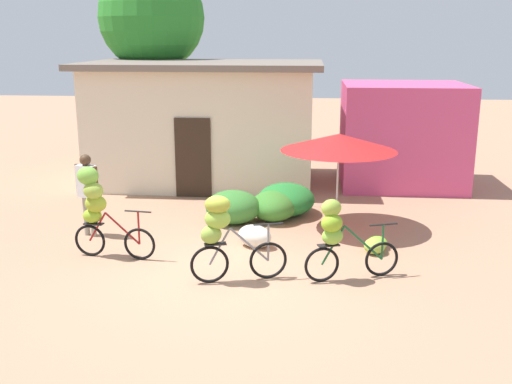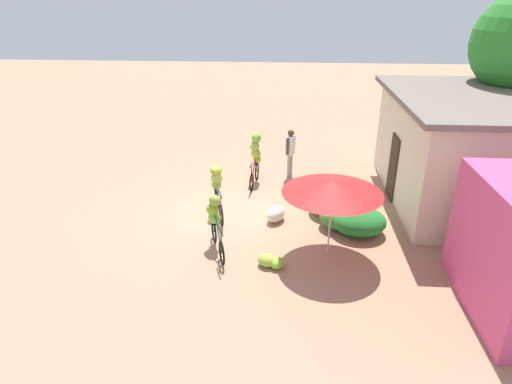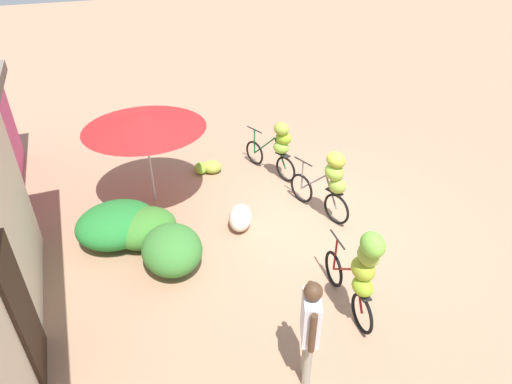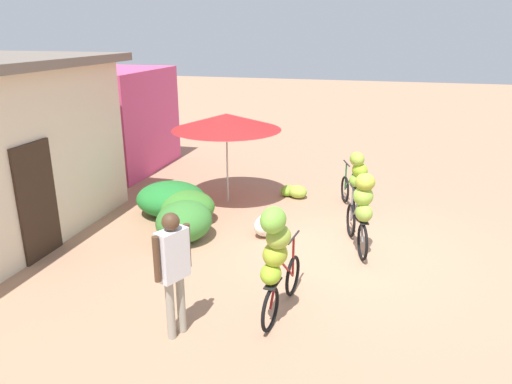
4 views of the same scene
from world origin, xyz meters
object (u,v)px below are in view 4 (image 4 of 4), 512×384
at_px(shop_pink, 108,120).
at_px(produce_sack, 269,224).
at_px(person_vendor, 173,262).
at_px(bicycle_near_pile, 362,205).
at_px(bicycle_center_loaded, 356,178).
at_px(bicycle_leftmost, 276,254).
at_px(market_umbrella, 226,122).
at_px(banana_pile_on_ground, 294,191).

distance_m(shop_pink, produce_sack, 6.55).
xyz_separation_m(produce_sack, person_vendor, (-3.41, 0.39, 0.81)).
bearing_deg(bicycle_near_pile, shop_pink, 61.59).
bearing_deg(bicycle_center_loaded, bicycle_leftmost, 170.57).
bearing_deg(market_umbrella, banana_pile_on_ground, -63.77).
bearing_deg(banana_pile_on_ground, produce_sack, 178.74).
xyz_separation_m(bicycle_center_loaded, person_vendor, (-4.92, 1.88, 0.23)).
distance_m(shop_pink, banana_pile_on_ground, 5.73).
height_order(shop_pink, bicycle_leftmost, shop_pink).
xyz_separation_m(market_umbrella, bicycle_center_loaded, (-0.10, -2.84, -1.03)).
bearing_deg(shop_pink, bicycle_center_loaded, -106.03).
relative_size(bicycle_leftmost, produce_sack, 2.42).
relative_size(shop_pink, bicycle_center_loaded, 2.00).
bearing_deg(bicycle_near_pile, banana_pile_on_ground, 32.07).
bearing_deg(market_umbrella, produce_sack, -140.03).
bearing_deg(bicycle_leftmost, bicycle_near_pile, -21.26).
relative_size(market_umbrella, banana_pile_on_ground, 3.14).
xyz_separation_m(bicycle_center_loaded, banana_pile_on_ground, (0.79, 1.44, -0.66)).
bearing_deg(person_vendor, bicycle_leftmost, -62.05).
distance_m(shop_pink, bicycle_center_loaded, 7.21).
bearing_deg(person_vendor, produce_sack, -6.50).
height_order(market_umbrella, bicycle_leftmost, market_umbrella).
relative_size(market_umbrella, produce_sack, 3.43).
bearing_deg(bicycle_leftmost, person_vendor, 117.95).
distance_m(market_umbrella, bicycle_near_pile, 3.76).
distance_m(market_umbrella, produce_sack, 2.65).
distance_m(bicycle_center_loaded, produce_sack, 2.20).
distance_m(bicycle_leftmost, bicycle_center_loaded, 4.36).
bearing_deg(bicycle_leftmost, produce_sack, 15.55).
height_order(bicycle_leftmost, produce_sack, bicycle_leftmost).
relative_size(bicycle_near_pile, produce_sack, 2.25).
distance_m(bicycle_near_pile, bicycle_center_loaded, 1.89).
bearing_deg(bicycle_near_pile, bicycle_center_loaded, 6.95).
bearing_deg(bicycle_near_pile, bicycle_leftmost, 158.74).
xyz_separation_m(bicycle_leftmost, bicycle_center_loaded, (4.30, -0.71, -0.19)).
bearing_deg(market_umbrella, bicycle_near_pile, -122.77).
xyz_separation_m(shop_pink, bicycle_leftmost, (-6.28, -6.20, -0.36)).
relative_size(market_umbrella, person_vendor, 1.42).
xyz_separation_m(banana_pile_on_ground, person_vendor, (-5.70, 0.44, 0.89)).
xyz_separation_m(market_umbrella, produce_sack, (-1.61, -1.35, -1.62)).
distance_m(banana_pile_on_ground, produce_sack, 2.30).
height_order(market_umbrella, person_vendor, market_umbrella).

